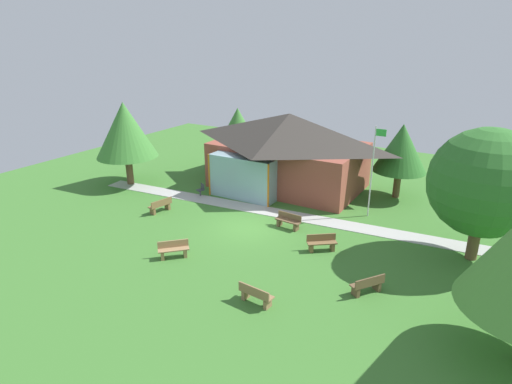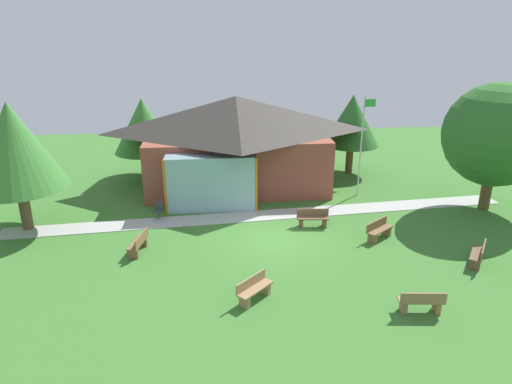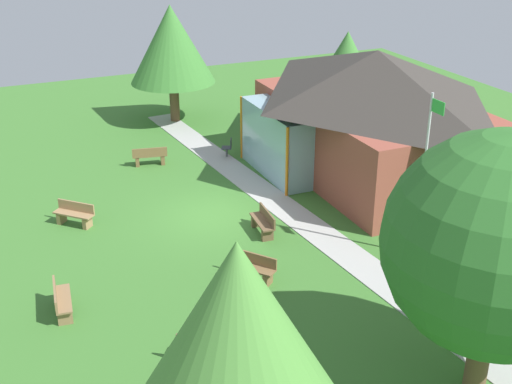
{
  "view_description": "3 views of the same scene",
  "coord_description": "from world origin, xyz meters",
  "px_view_note": "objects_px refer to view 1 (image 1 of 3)",
  "views": [
    {
      "loc": [
        11.68,
        -19.03,
        10.36
      ],
      "look_at": [
        -0.74,
        2.13,
        1.32
      ],
      "focal_mm": 30.35,
      "sensor_mm": 36.0,
      "label": 1
    },
    {
      "loc": [
        -2.6,
        -18.81,
        9.13
      ],
      "look_at": [
        -0.57,
        2.58,
        1.28
      ],
      "focal_mm": 32.82,
      "sensor_mm": 36.0,
      "label": 2
    },
    {
      "loc": [
        20.72,
        -7.49,
        10.88
      ],
      "look_at": [
        0.84,
        1.31,
        1.07
      ],
      "focal_mm": 46.55,
      "sensor_mm": 36.0,
      "label": 3
    }
  ],
  "objects_px": {
    "pavilion": "(287,150)",
    "bench_mid_left": "(161,206)",
    "bench_mid_right": "(322,243)",
    "patio_chair_west": "(201,190)",
    "bench_lawn_far_right": "(368,285)",
    "tree_west_hedge": "(125,130)",
    "tree_behind_pavilion_right": "(401,148)",
    "tree_behind_pavilion_left": "(238,129)",
    "tree_east_hedge": "(485,183)",
    "bench_front_right": "(256,295)",
    "bench_front_center": "(174,250)",
    "bench_rear_near_path": "(288,221)",
    "flagpole": "(373,168)"
  },
  "relations": [
    {
      "from": "bench_lawn_far_right",
      "to": "tree_behind_pavilion_left",
      "type": "distance_m",
      "value": 19.43
    },
    {
      "from": "bench_front_right",
      "to": "tree_east_hedge",
      "type": "relative_size",
      "value": 0.24
    },
    {
      "from": "bench_lawn_far_right",
      "to": "flagpole",
      "type": "bearing_deg",
      "value": 51.75
    },
    {
      "from": "bench_mid_right",
      "to": "bench_front_right",
      "type": "xyz_separation_m",
      "value": [
        -0.54,
        -5.65,
        0.0
      ]
    },
    {
      "from": "flagpole",
      "to": "bench_front_center",
      "type": "relative_size",
      "value": 3.98
    },
    {
      "from": "patio_chair_west",
      "to": "tree_behind_pavilion_right",
      "type": "distance_m",
      "value": 13.43
    },
    {
      "from": "bench_front_right",
      "to": "tree_west_hedge",
      "type": "relative_size",
      "value": 0.26
    },
    {
      "from": "pavilion",
      "to": "bench_front_center",
      "type": "bearing_deg",
      "value": -90.16
    },
    {
      "from": "bench_mid_right",
      "to": "bench_front_right",
      "type": "distance_m",
      "value": 5.67
    },
    {
      "from": "pavilion",
      "to": "bench_mid_left",
      "type": "distance_m",
      "value": 9.62
    },
    {
      "from": "bench_mid_right",
      "to": "bench_mid_left",
      "type": "height_order",
      "value": "same"
    },
    {
      "from": "tree_east_hedge",
      "to": "bench_mid_left",
      "type": "bearing_deg",
      "value": -169.17
    },
    {
      "from": "bench_front_right",
      "to": "tree_behind_pavilion_right",
      "type": "height_order",
      "value": "tree_behind_pavilion_right"
    },
    {
      "from": "bench_mid_right",
      "to": "bench_front_right",
      "type": "relative_size",
      "value": 0.95
    },
    {
      "from": "bench_mid_left",
      "to": "patio_chair_west",
      "type": "height_order",
      "value": "patio_chair_west"
    },
    {
      "from": "patio_chair_west",
      "to": "tree_west_hedge",
      "type": "height_order",
      "value": "tree_west_hedge"
    },
    {
      "from": "tree_behind_pavilion_right",
      "to": "tree_behind_pavilion_left",
      "type": "xyz_separation_m",
      "value": [
        -12.76,
        0.33,
        -0.14
      ]
    },
    {
      "from": "tree_east_hedge",
      "to": "tree_behind_pavilion_left",
      "type": "height_order",
      "value": "tree_east_hedge"
    },
    {
      "from": "flagpole",
      "to": "tree_behind_pavilion_left",
      "type": "bearing_deg",
      "value": 159.91
    },
    {
      "from": "tree_west_hedge",
      "to": "tree_behind_pavilion_right",
      "type": "height_order",
      "value": "tree_west_hedge"
    },
    {
      "from": "bench_lawn_far_right",
      "to": "patio_chair_west",
      "type": "xyz_separation_m",
      "value": [
        -13.15,
        5.8,
        0.01
      ]
    },
    {
      "from": "bench_lawn_far_right",
      "to": "tree_behind_pavilion_right",
      "type": "xyz_separation_m",
      "value": [
        -1.76,
        12.27,
        2.96
      ]
    },
    {
      "from": "flagpole",
      "to": "bench_lawn_far_right",
      "type": "height_order",
      "value": "flagpole"
    },
    {
      "from": "flagpole",
      "to": "bench_lawn_far_right",
      "type": "relative_size",
      "value": 3.71
    },
    {
      "from": "bench_mid_left",
      "to": "tree_west_hedge",
      "type": "relative_size",
      "value": 0.26
    },
    {
      "from": "bench_lawn_far_right",
      "to": "tree_behind_pavilion_left",
      "type": "bearing_deg",
      "value": 84.47
    },
    {
      "from": "bench_lawn_far_right",
      "to": "tree_west_hedge",
      "type": "xyz_separation_m",
      "value": [
        -19.1,
        5.19,
        3.58
      ]
    },
    {
      "from": "bench_mid_right",
      "to": "bench_lawn_far_right",
      "type": "height_order",
      "value": "same"
    },
    {
      "from": "bench_mid_left",
      "to": "tree_east_hedge",
      "type": "xyz_separation_m",
      "value": [
        17.07,
        3.26,
        3.49
      ]
    },
    {
      "from": "flagpole",
      "to": "bench_mid_right",
      "type": "xyz_separation_m",
      "value": [
        -0.76,
        -5.53,
        -2.62
      ]
    },
    {
      "from": "bench_lawn_far_right",
      "to": "tree_behind_pavilion_right",
      "type": "height_order",
      "value": "tree_behind_pavilion_right"
    },
    {
      "from": "pavilion",
      "to": "bench_mid_left",
      "type": "height_order",
      "value": "pavilion"
    },
    {
      "from": "bench_mid_right",
      "to": "patio_chair_west",
      "type": "xyz_separation_m",
      "value": [
        -10.0,
        3.16,
        0.01
      ]
    },
    {
      "from": "bench_front_center",
      "to": "tree_behind_pavilion_left",
      "type": "xyz_separation_m",
      "value": [
        -5.39,
        14.3,
        2.82
      ]
    },
    {
      "from": "bench_mid_right",
      "to": "tree_behind_pavilion_right",
      "type": "relative_size",
      "value": 0.29
    },
    {
      "from": "bench_mid_right",
      "to": "tree_east_hedge",
      "type": "distance_m",
      "value": 8.04
    },
    {
      "from": "bench_front_center",
      "to": "bench_mid_left",
      "type": "bearing_deg",
      "value": -86.67
    },
    {
      "from": "pavilion",
      "to": "tree_east_hedge",
      "type": "height_order",
      "value": "tree_east_hedge"
    },
    {
      "from": "bench_front_right",
      "to": "tree_west_hedge",
      "type": "bearing_deg",
      "value": 157.98
    },
    {
      "from": "bench_lawn_far_right",
      "to": "tree_behind_pavilion_right",
      "type": "relative_size",
      "value": 0.3
    },
    {
      "from": "tree_behind_pavilion_right",
      "to": "tree_behind_pavilion_left",
      "type": "relative_size",
      "value": 1.02
    },
    {
      "from": "bench_mid_right",
      "to": "bench_mid_left",
      "type": "distance_m",
      "value": 10.45
    },
    {
      "from": "pavilion",
      "to": "bench_front_right",
      "type": "height_order",
      "value": "pavilion"
    },
    {
      "from": "bench_lawn_far_right",
      "to": "bench_rear_near_path",
      "type": "height_order",
      "value": "same"
    },
    {
      "from": "bench_mid_left",
      "to": "bench_lawn_far_right",
      "type": "bearing_deg",
      "value": -87.85
    },
    {
      "from": "pavilion",
      "to": "patio_chair_west",
      "type": "xyz_separation_m",
      "value": [
        -4.06,
        -4.69,
        -2.29
      ]
    },
    {
      "from": "bench_mid_left",
      "to": "bench_rear_near_path",
      "type": "relative_size",
      "value": 1.02
    },
    {
      "from": "pavilion",
      "to": "patio_chair_west",
      "type": "distance_m",
      "value": 6.61
    },
    {
      "from": "bench_lawn_far_right",
      "to": "pavilion",
      "type": "bearing_deg",
      "value": 76.35
    },
    {
      "from": "tree_behind_pavilion_left",
      "to": "tree_behind_pavilion_right",
      "type": "bearing_deg",
      "value": -1.47
    }
  ]
}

